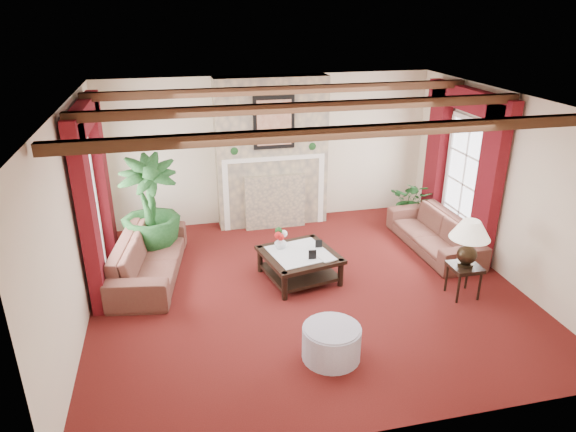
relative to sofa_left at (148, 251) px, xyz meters
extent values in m
plane|color=#410D0B|center=(2.22, -0.91, -0.43)|extent=(6.00, 6.00, 0.00)
plane|color=white|center=(2.22, -0.91, 2.27)|extent=(6.00, 6.00, 0.00)
cube|color=beige|center=(2.22, 1.84, 0.92)|extent=(6.00, 0.02, 2.70)
cube|color=beige|center=(-0.78, -0.91, 0.92)|extent=(0.02, 5.50, 2.70)
cube|color=beige|center=(5.22, -0.91, 0.92)|extent=(0.02, 5.50, 2.70)
imported|color=#350E17|center=(0.00, 0.00, 0.00)|extent=(2.37, 1.31, 0.85)
imported|color=#350E17|center=(4.64, -0.08, -0.03)|extent=(2.06, 0.72, 0.79)
imported|color=black|center=(0.05, 0.71, 0.04)|extent=(1.13, 1.78, 0.93)
imported|color=black|center=(4.74, 1.00, -0.09)|extent=(1.61, 1.61, 0.67)
cylinder|color=#9B96AA|center=(2.10, -2.47, -0.23)|extent=(0.69, 0.69, 0.40)
imported|color=silver|center=(1.95, -0.35, 0.09)|extent=(0.20, 0.21, 0.18)
imported|color=black|center=(2.42, -0.84, 0.15)|extent=(0.23, 0.12, 0.30)
camera|label=1|loc=(0.50, -7.16, 3.43)|focal=32.00mm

